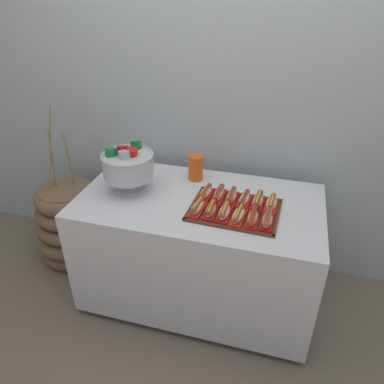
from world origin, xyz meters
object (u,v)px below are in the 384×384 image
Objects in this scene: cup_stack at (196,168)px; buffet_table at (199,248)px; hot_dog_5 at (267,220)px; floor_vase at (72,224)px; hot_dog_1 at (211,210)px; hot_dog_10 at (258,201)px; hot_dog_11 at (271,204)px; hot_dog_0 at (197,207)px; serving_tray at (234,210)px; hot_dog_7 at (218,195)px; hot_dog_8 at (231,197)px; hot_dog_2 at (224,212)px; hot_dog_3 at (238,215)px; hot_dog_9 at (244,199)px; hot_dog_6 at (206,193)px; hot_dog_4 at (253,218)px; punch_bowl at (128,165)px.

buffet_table is at bearing -69.81° from cup_stack.
floor_vase is at bearing 167.73° from hot_dog_5.
hot_dog_1 is at bearing 177.74° from hot_dog_5.
cup_stack is at bearing 116.36° from hot_dog_1.
hot_dog_10 is 0.08m from hot_dog_11.
hot_dog_0 is 0.96× the size of hot_dog_10.
serving_tray is 0.14m from hot_dog_7.
hot_dog_11 is at bearing 21.49° from serving_tray.
floor_vase is at bearing 174.29° from hot_dog_11.
hot_dog_1 reaches higher than hot_dog_11.
hot_dog_7 is 0.23m from hot_dog_10.
hot_dog_8 is 0.23m from hot_dog_11.
hot_dog_2 is 0.18m from hot_dog_7.
hot_dog_10 is 1.10× the size of cup_stack.
hot_dog_9 is at bearing 87.74° from hot_dog_3.
hot_dog_7 is 1.03× the size of hot_dog_10.
floor_vase is 6.81× the size of hot_dog_11.
hot_dog_6 is at bearing 153.99° from hot_dog_5.
cup_stack is at bearing 141.45° from hot_dog_5.
hot_dog_11 is (0.08, 0.16, -0.00)m from hot_dog_4.
hot_dog_0 reaches higher than hot_dog_9.
floor_vase is 2.33× the size of serving_tray.
hot_dog_7 is 1.07× the size of hot_dog_9.
hot_dog_1 is at bearing -134.53° from hot_dog_9.
hot_dog_0 reaches higher than hot_dog_3.
hot_dog_11 is (0.01, 0.16, -0.00)m from hot_dog_5.
hot_dog_11 is at bearing 87.74° from hot_dog_5.
hot_dog_1 is 0.94× the size of hot_dog_2.
hot_dog_5 is 0.96× the size of hot_dog_8.
serving_tray is 2.90× the size of hot_dog_0.
cup_stack reaches higher than buffet_table.
hot_dog_6 is (-0.07, 0.17, -0.00)m from hot_dog_1.
hot_dog_5 is at bearing -12.27° from floor_vase.
serving_tray is 0.09m from hot_dog_3.
hot_dog_6 is at bearing 177.74° from hot_dog_8.
buffet_table is 8.22× the size of hot_dog_9.
hot_dog_0 is 1.11× the size of hot_dog_1.
hot_dog_2 is (-0.04, -0.08, 0.03)m from serving_tray.
hot_dog_4 is (0.07, -0.00, 0.00)m from hot_dog_3.
hot_dog_5 is at bearing -26.01° from hot_dog_6.
punch_bowl is 0.42m from cup_stack.
punch_bowl is at bearing -179.07° from hot_dog_10.
hot_dog_5 is 1.03× the size of cup_stack.
hot_dog_0 is 0.49m from punch_bowl.
hot_dog_1 is 0.90× the size of hot_dog_9.
hot_dog_1 is at bearing -67.81° from hot_dog_6.
floor_vase reaches higher than buffet_table.
buffet_table is 0.48m from hot_dog_3.
hot_dog_3 is at bearing -13.43° from floor_vase.
buffet_table is 0.50m from cup_stack.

